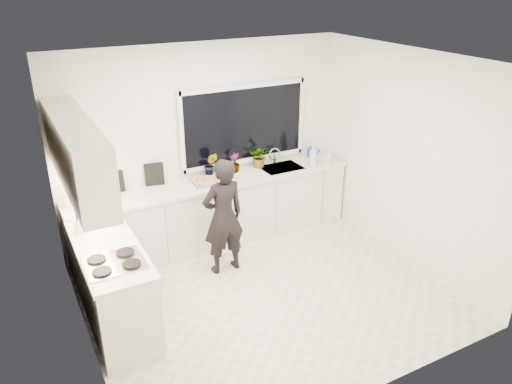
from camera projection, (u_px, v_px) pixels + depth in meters
floor at (266, 295)px, 5.91m from camera, size 4.00×3.50×0.02m
wall_back at (204, 144)px, 6.78m from camera, size 4.00×0.02×2.70m
wall_left at (73, 232)px, 4.49m from camera, size 0.02×3.50×2.70m
wall_right at (407, 159)px, 6.22m from camera, size 0.02×3.50×2.70m
ceiling at (269, 61)px, 4.80m from camera, size 4.00×3.50×0.02m
window at (244, 124)px, 6.92m from camera, size 1.80×0.02×1.00m
base_cabinets_back at (215, 213)px, 6.90m from camera, size 3.92×0.58×0.88m
base_cabinets_left at (113, 286)px, 5.29m from camera, size 0.58×1.60×0.88m
countertop_back at (215, 182)px, 6.70m from camera, size 3.94×0.62×0.04m
countertop_left at (108, 249)px, 5.10m from camera, size 0.62×1.60×0.04m
upper_cabinets at (76, 153)px, 4.95m from camera, size 0.34×2.10×0.70m
sink at (281, 171)px, 7.17m from camera, size 0.58×0.42×0.14m
faucet at (274, 156)px, 7.27m from camera, size 0.03×0.03×0.22m
stovetop at (114, 263)px, 4.80m from camera, size 0.56×0.48×0.03m
person at (223, 217)px, 6.10m from camera, size 0.56×0.38×1.50m
pizza_tray at (211, 181)px, 6.65m from camera, size 0.53×0.40×0.03m
pizza at (211, 180)px, 6.64m from camera, size 0.48×0.36×0.01m
watering_can at (312, 153)px, 7.53m from camera, size 0.17×0.17×0.13m
paper_towel_roll at (68, 196)px, 5.93m from camera, size 0.12×0.12×0.26m
knife_block at (99, 190)px, 6.13m from camera, size 0.16×0.14×0.22m
utensil_crock at (80, 226)px, 5.35m from camera, size 0.16×0.16×0.16m
picture_frame_large at (115, 182)px, 6.30m from camera, size 0.22×0.03×0.28m
picture_frame_small at (154, 174)px, 6.51m from camera, size 0.25×0.07×0.30m
herb_plants at (244, 159)px, 7.00m from camera, size 1.06×0.36×0.34m
soap_bottles at (317, 155)px, 7.19m from camera, size 0.42×0.16×0.32m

